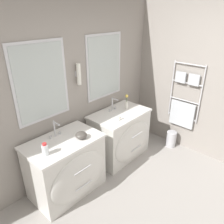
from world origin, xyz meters
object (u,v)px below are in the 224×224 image
object	(u,v)px
vanity_left	(67,167)
flower_vase	(127,103)
vanity_right	(121,135)
toiletry_bottle	(45,149)
amenity_bowl	(81,135)
waste_bin	(171,139)

from	to	relation	value
vanity_left	flower_vase	bearing A→B (deg)	2.91
vanity_right	toiletry_bottle	size ratio (longest dim) A/B	6.38
toiletry_bottle	amenity_bowl	size ratio (longest dim) A/B	1.02
vanity_left	toiletry_bottle	bearing A→B (deg)	-168.79
toiletry_bottle	waste_bin	xyz separation A→B (m)	(2.28, -0.44, -0.73)
vanity_left	vanity_right	xyz separation A→B (m)	(1.11, 0.00, 0.00)
flower_vase	toiletry_bottle	bearing A→B (deg)	-175.50
vanity_left	amenity_bowl	distance (m)	0.49
vanity_left	amenity_bowl	xyz separation A→B (m)	(0.19, -0.09, 0.44)
vanity_right	flower_vase	world-z (taller)	flower_vase
vanity_left	vanity_right	size ratio (longest dim) A/B	1.00
vanity_left	vanity_right	distance (m)	1.11
flower_vase	amenity_bowl	bearing A→B (deg)	-171.88
vanity_left	waste_bin	xyz separation A→B (m)	(1.97, -0.50, -0.26)
amenity_bowl	flower_vase	distance (m)	1.13
waste_bin	amenity_bowl	bearing A→B (deg)	167.19
vanity_left	toiletry_bottle	distance (m)	0.56
toiletry_bottle	waste_bin	world-z (taller)	toiletry_bottle
vanity_left	toiletry_bottle	world-z (taller)	toiletry_bottle
amenity_bowl	vanity_right	bearing A→B (deg)	5.80
vanity_right	amenity_bowl	world-z (taller)	amenity_bowl
toiletry_bottle	vanity_left	bearing A→B (deg)	11.21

